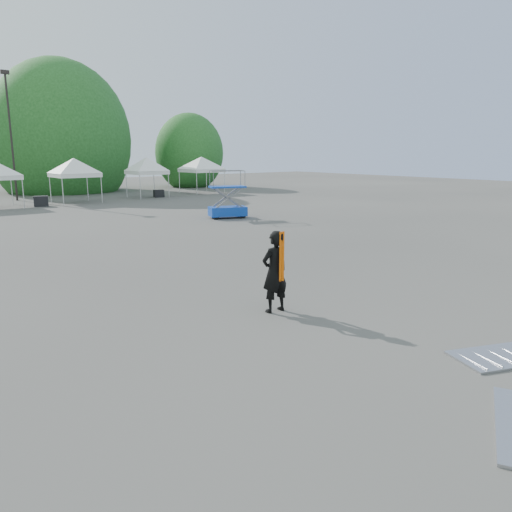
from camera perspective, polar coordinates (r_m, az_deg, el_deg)
ground at (r=13.31m, az=-5.00°, el=-4.90°), size 120.00×120.00×0.00m
light_pole_east at (r=43.81m, az=-26.27°, el=12.92°), size 0.60×0.25×9.80m
tree_mid_e at (r=52.15m, az=-21.43°, el=12.22°), size 5.12×5.12×7.79m
tree_far_e at (r=55.78m, az=-7.62°, el=11.59°), size 3.84×3.84×5.84m
tent_f at (r=40.10m, az=-20.11°, el=10.09°), size 4.33×4.33×3.88m
tent_g at (r=43.20m, az=-12.42°, el=10.61°), size 3.94×3.94×3.88m
tent_h at (r=46.90m, az=-6.27°, el=10.89°), size 4.54×4.54×3.88m
man at (r=11.98m, az=2.17°, el=-1.80°), size 0.75×0.51×2.00m
scissor_lift at (r=29.12m, az=-3.28°, el=7.05°), size 2.36×1.73×2.74m
barrier_mid at (r=10.76m, az=26.70°, el=-10.13°), size 2.27×1.71×0.06m
crate_mid at (r=38.48m, az=-23.36°, el=5.77°), size 1.11×0.96×0.74m
crate_east at (r=43.31m, az=-11.05°, el=7.03°), size 0.92×0.78×0.62m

